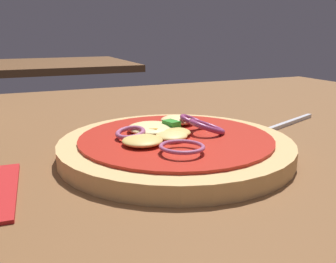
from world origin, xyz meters
TOP-DOWN VIEW (x-y plane):
  - dining_table at (0.00, 0.00)m, footprint 1.16×0.90m
  - pizza at (-0.02, -0.04)m, footprint 0.23×0.23m
  - fork at (0.13, 0.00)m, footprint 0.18×0.08m
  - background_table at (-0.10, 1.25)m, footprint 0.82×0.56m

SIDE VIEW (x-z plane):
  - dining_table at x=0.00m, z-range 0.00..0.03m
  - background_table at x=-0.10m, z-range 0.00..0.03m
  - fork at x=0.13m, z-range 0.03..0.03m
  - pizza at x=-0.02m, z-range 0.02..0.05m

